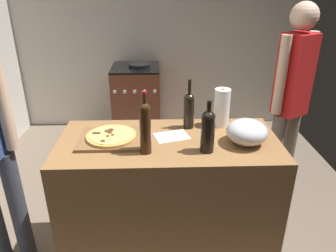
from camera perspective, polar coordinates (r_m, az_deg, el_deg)
ground_plane at (r=3.20m, az=-3.47°, el=-10.28°), size 3.87×3.52×0.02m
kitchen_wall_rear at (r=4.16m, az=-3.52°, el=17.46°), size 3.87×0.10×2.60m
counter at (r=2.25m, az=0.09°, el=-12.75°), size 1.38×0.65×0.90m
cutting_board at (r=2.03m, az=-9.98°, el=-2.24°), size 0.40×0.32×0.02m
pizza at (r=2.02m, az=-10.04°, el=-1.71°), size 0.31×0.31×0.03m
mixing_bowl at (r=1.99m, az=13.83°, el=-1.02°), size 0.25×0.25×0.15m
paper_towel_roll at (r=2.19m, az=9.52°, el=3.24°), size 0.11×0.11×0.26m
wine_bottle_dark at (r=1.83m, az=7.08°, el=-0.62°), size 0.08×0.08×0.31m
wine_bottle_amber at (r=1.80m, az=-4.07°, el=0.02°), size 0.06×0.06×0.37m
wine_bottle_clear at (r=2.13m, az=3.73°, el=3.05°), size 0.07×0.07×0.33m
recipe_sheet at (r=2.05m, az=0.66°, el=-1.83°), size 0.24×0.20×0.00m
stove at (r=3.98m, az=-5.54°, el=4.34°), size 0.56×0.59×0.92m
person_in_red at (r=2.72m, az=20.95°, el=4.82°), size 0.34×0.28×1.68m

